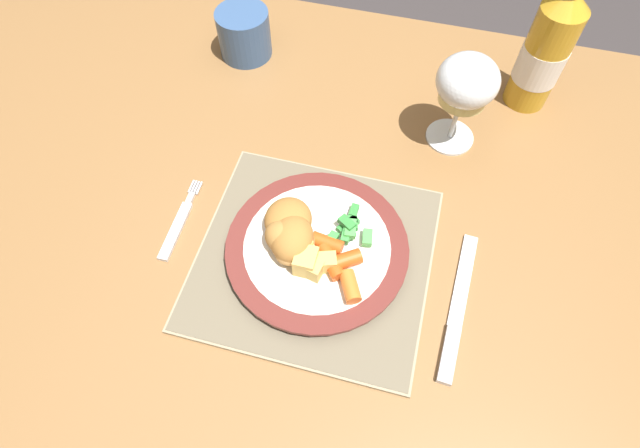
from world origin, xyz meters
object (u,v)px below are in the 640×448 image
object	(u,v)px
dining_table	(307,246)
table_knife	(456,318)
dinner_plate	(317,249)
drinking_cup	(244,32)
bottle	(547,49)
fork	(178,225)
wine_glass	(466,85)

from	to	relation	value
dining_table	table_knife	world-z (taller)	table_knife
dining_table	dinner_plate	bearing A→B (deg)	-60.13
dining_table	drinking_cup	distance (m)	0.38
drinking_cup	dinner_plate	bearing A→B (deg)	-58.10
dining_table	drinking_cup	bearing A→B (deg)	122.24
table_knife	bottle	world-z (taller)	bottle
dinner_plate	fork	xyz separation A→B (m)	(-0.19, -0.00, -0.01)
wine_glass	bottle	distance (m)	0.16
fork	drinking_cup	bearing A→B (deg)	94.08
table_knife	wine_glass	world-z (taller)	wine_glass
dinner_plate	wine_glass	distance (m)	0.30
bottle	drinking_cup	xyz separation A→B (m)	(-0.47, -0.01, -0.06)
fork	table_knife	bearing A→B (deg)	-5.66
dining_table	bottle	bearing A→B (deg)	48.03
fork	table_knife	world-z (taller)	table_knife
wine_glass	drinking_cup	distance (m)	0.38
wine_glass	table_knife	bearing A→B (deg)	-81.56
fork	wine_glass	world-z (taller)	wine_glass
wine_glass	bottle	world-z (taller)	bottle
dinner_plate	bottle	size ratio (longest dim) A/B	0.89
dining_table	dinner_plate	distance (m)	0.11
dining_table	fork	size ratio (longest dim) A/B	11.98
table_knife	bottle	bearing A→B (deg)	81.14
table_knife	bottle	distance (m)	0.42
fork	table_knife	xyz separation A→B (m)	(0.38, -0.04, 0.00)
dinner_plate	fork	size ratio (longest dim) A/B	1.79
drinking_cup	dining_table	bearing A→B (deg)	-57.76
dinner_plate	bottle	world-z (taller)	bottle
bottle	drinking_cup	distance (m)	0.47
dinner_plate	drinking_cup	distance (m)	0.42
fork	wine_glass	distance (m)	0.43
dinner_plate	fork	bearing A→B (deg)	-178.73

